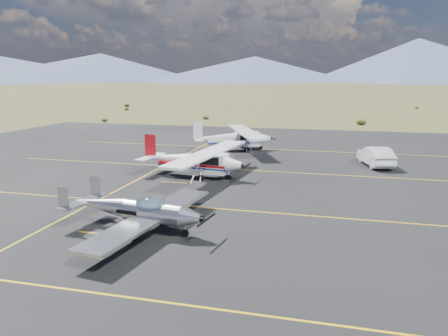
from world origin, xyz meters
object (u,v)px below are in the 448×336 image
at_px(aircraft_cessna, 194,159).
at_px(sedan, 376,156).
at_px(aircraft_low_wing, 139,210).
at_px(aircraft_plain, 234,137).

relative_size(aircraft_cessna, sedan, 2.41).
distance_m(aircraft_low_wing, aircraft_cessna, 12.17).
height_order(aircraft_cessna, sedan, aircraft_cessna).
bearing_deg(sedan, aircraft_low_wing, 42.76).
bearing_deg(aircraft_cessna, aircraft_low_wing, -77.98).
xyz_separation_m(aircraft_low_wing, sedan, (12.99, 20.12, -0.21)).
bearing_deg(aircraft_low_wing, aircraft_cessna, 102.70).
distance_m(aircraft_plain, sedan, 14.64).
bearing_deg(sedan, aircraft_cessna, 15.23).
bearing_deg(aircraft_low_wing, aircraft_plain, 99.57).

